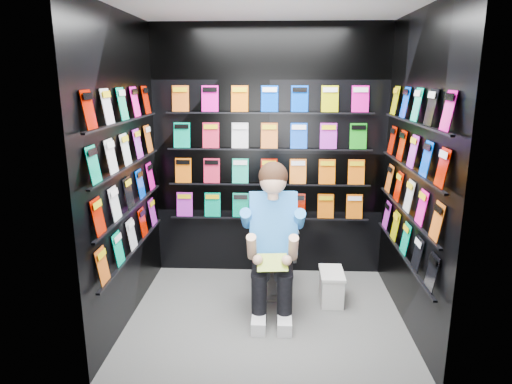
{
  "coord_description": "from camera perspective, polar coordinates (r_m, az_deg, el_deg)",
  "views": [
    {
      "loc": [
        0.08,
        -3.68,
        2.07
      ],
      "look_at": [
        -0.1,
        0.15,
        1.1
      ],
      "focal_mm": 32.0,
      "sensor_mm": 36.0,
      "label": 1
    }
  ],
  "objects": [
    {
      "name": "comics_back",
      "position": [
        4.71,
        1.66,
        4.82
      ],
      "size": [
        2.1,
        0.06,
        1.37
      ],
      "primitive_type": null,
      "color": "#D52344",
      "rests_on": "wall_back"
    },
    {
      "name": "wall_front",
      "position": [
        2.79,
        0.95,
        -1.85
      ],
      "size": [
        2.4,
        0.04,
        2.6
      ],
      "primitive_type": "cube",
      "color": "black",
      "rests_on": "floor"
    },
    {
      "name": "wall_left",
      "position": [
        3.97,
        -16.21,
        2.42
      ],
      "size": [
        0.04,
        2.0,
        2.6
      ],
      "primitive_type": "cube",
      "color": "black",
      "rests_on": "floor"
    },
    {
      "name": "held_comic",
      "position": [
        3.82,
        2.04,
        -8.8
      ],
      "size": [
        0.27,
        0.17,
        0.11
      ],
      "primitive_type": "cube",
      "rotation": [
        -0.96,
        0.0,
        0.08
      ],
      "color": "#26981D",
      "rests_on": "reader"
    },
    {
      "name": "longbox_lid",
      "position": [
        4.4,
        9.46,
        -9.96
      ],
      "size": [
        0.22,
        0.39,
        0.03
      ],
      "primitive_type": "cube",
      "rotation": [
        0.0,
        0.0,
        -0.01
      ],
      "color": "white",
      "rests_on": "longbox"
    },
    {
      "name": "floor",
      "position": [
        4.22,
        1.29,
        -15.19
      ],
      "size": [
        2.4,
        2.4,
        0.0
      ],
      "primitive_type": "plane",
      "color": "slate",
      "rests_on": "ground"
    },
    {
      "name": "wall_right",
      "position": [
        3.92,
        19.22,
        2.06
      ],
      "size": [
        0.04,
        2.0,
        2.6
      ],
      "primitive_type": "cube",
      "color": "black",
      "rests_on": "floor"
    },
    {
      "name": "longbox",
      "position": [
        4.46,
        9.38,
        -11.72
      ],
      "size": [
        0.2,
        0.37,
        0.27
      ],
      "primitive_type": "cube",
      "rotation": [
        0.0,
        0.0,
        -0.01
      ],
      "color": "white",
      "rests_on": "floor"
    },
    {
      "name": "comics_right",
      "position": [
        3.91,
        18.8,
        2.14
      ],
      "size": [
        0.06,
        1.7,
        1.37
      ],
      "primitive_type": null,
      "color": "#D52344",
      "rests_on": "wall_right"
    },
    {
      "name": "wall_back",
      "position": [
        4.74,
        1.67,
        4.82
      ],
      "size": [
        2.4,
        0.04,
        2.6
      ],
      "primitive_type": "cube",
      "color": "black",
      "rests_on": "floor"
    },
    {
      "name": "ceiling",
      "position": [
        3.72,
        1.53,
        22.36
      ],
      "size": [
        2.4,
        2.4,
        0.0
      ],
      "primitive_type": "plane",
      "color": "white",
      "rests_on": "floor"
    },
    {
      "name": "reader",
      "position": [
        4.07,
        2.12,
        -4.01
      ],
      "size": [
        0.63,
        0.87,
        1.53
      ],
      "primitive_type": null,
      "rotation": [
        0.0,
        0.0,
        0.08
      ],
      "color": "blue",
      "rests_on": "toilet"
    },
    {
      "name": "comics_left",
      "position": [
        3.96,
        -15.8,
        2.49
      ],
      "size": [
        0.06,
        1.7,
        1.37
      ],
      "primitive_type": null,
      "color": "#D52344",
      "rests_on": "wall_left"
    },
    {
      "name": "toilet",
      "position": [
        4.57,
        2.12,
        -7.69
      ],
      "size": [
        0.48,
        0.78,
        0.73
      ],
      "primitive_type": "imported",
      "rotation": [
        0.0,
        0.0,
        3.23
      ],
      "color": "white",
      "rests_on": "floor"
    }
  ]
}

